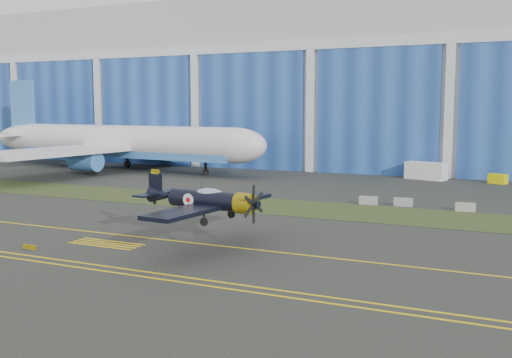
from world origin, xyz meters
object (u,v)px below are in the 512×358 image
at_px(warbird, 205,200).
at_px(tug, 498,179).
at_px(jetliner, 121,106).
at_px(shipping_container, 426,171).

height_order(warbird, tug, warbird).
xyz_separation_m(jetliner, shipping_container, (49.34, 7.97, -9.59)).
bearing_deg(warbird, tug, 76.42).
xyz_separation_m(warbird, tug, (17.69, 51.34, -3.00)).
xyz_separation_m(warbird, jetliner, (-41.67, 44.25, 7.18)).
bearing_deg(shipping_container, warbird, -82.12).
xyz_separation_m(warbird, shipping_container, (7.67, 52.23, -2.41)).
height_order(warbird, jetliner, jetliner).
relative_size(jetliner, shipping_container, 11.34).
distance_m(warbird, jetliner, 61.21).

